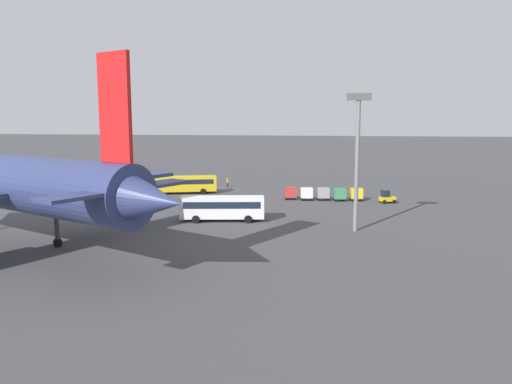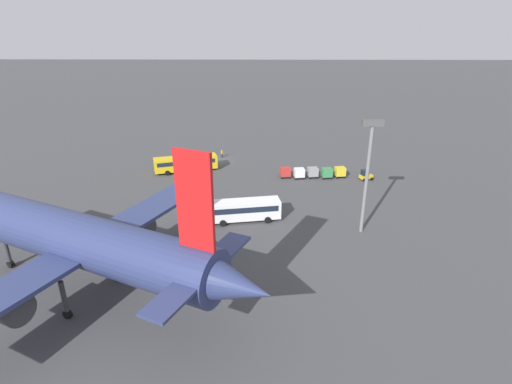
{
  "view_description": "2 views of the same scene",
  "coord_description": "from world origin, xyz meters",
  "px_view_note": "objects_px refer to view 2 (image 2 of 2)",
  "views": [
    {
      "loc": [
        -21.51,
        91.72,
        13.32
      ],
      "look_at": [
        -11.38,
        30.34,
        4.13
      ],
      "focal_mm": 35.0,
      "sensor_mm": 36.0,
      "label": 1
    },
    {
      "loc": [
        -9.42,
        83.6,
        27.25
      ],
      "look_at": [
        -8.46,
        27.1,
        3.9
      ],
      "focal_mm": 28.0,
      "sensor_mm": 36.0,
      "label": 2
    }
  ],
  "objects_px": {
    "cargo_cart_yellow": "(340,172)",
    "cargo_cart_grey": "(313,172)",
    "cargo_cart_green": "(327,173)",
    "baggage_tug": "(366,175)",
    "shuttle_bus_far": "(244,209)",
    "shuttle_bus_near": "(186,163)",
    "cargo_cart_white": "(299,173)",
    "worker_person": "(222,154)",
    "cargo_cart_red": "(285,172)",
    "airplane": "(76,239)"
  },
  "relations": [
    {
      "from": "shuttle_bus_far",
      "to": "cargo_cart_green",
      "type": "xyz_separation_m",
      "value": [
        -15.23,
        -18.58,
        -0.72
      ]
    },
    {
      "from": "worker_person",
      "to": "cargo_cart_yellow",
      "type": "relative_size",
      "value": 0.78
    },
    {
      "from": "shuttle_bus_near",
      "to": "airplane",
      "type": "bearing_deg",
      "value": 66.88
    },
    {
      "from": "airplane",
      "to": "worker_person",
      "type": "bearing_deg",
      "value": -76.66
    },
    {
      "from": "shuttle_bus_far",
      "to": "cargo_cart_white",
      "type": "distance_m",
      "value": 20.85
    },
    {
      "from": "baggage_tug",
      "to": "cargo_cart_white",
      "type": "height_order",
      "value": "baggage_tug"
    },
    {
      "from": "cargo_cart_red",
      "to": "cargo_cart_green",
      "type": "bearing_deg",
      "value": 178.28
    },
    {
      "from": "shuttle_bus_far",
      "to": "cargo_cart_white",
      "type": "bearing_deg",
      "value": -128.46
    },
    {
      "from": "cargo_cart_red",
      "to": "cargo_cart_grey",
      "type": "bearing_deg",
      "value": -179.42
    },
    {
      "from": "shuttle_bus_far",
      "to": "baggage_tug",
      "type": "height_order",
      "value": "shuttle_bus_far"
    },
    {
      "from": "cargo_cart_yellow",
      "to": "cargo_cart_green",
      "type": "distance_m",
      "value": 2.75
    },
    {
      "from": "shuttle_bus_near",
      "to": "cargo_cart_yellow",
      "type": "relative_size",
      "value": 5.77
    },
    {
      "from": "worker_person",
      "to": "cargo_cart_green",
      "type": "distance_m",
      "value": 25.36
    },
    {
      "from": "airplane",
      "to": "cargo_cart_white",
      "type": "relative_size",
      "value": 18.98
    },
    {
      "from": "shuttle_bus_far",
      "to": "worker_person",
      "type": "xyz_separation_m",
      "value": [
        6.43,
        -31.78,
        -1.04
      ]
    },
    {
      "from": "shuttle_bus_near",
      "to": "cargo_cart_red",
      "type": "height_order",
      "value": "shuttle_bus_near"
    },
    {
      "from": "shuttle_bus_near",
      "to": "cargo_cart_grey",
      "type": "bearing_deg",
      "value": 154.26
    },
    {
      "from": "cargo_cart_grey",
      "to": "shuttle_bus_near",
      "type": "bearing_deg",
      "value": -7.76
    },
    {
      "from": "shuttle_bus_near",
      "to": "shuttle_bus_far",
      "type": "relative_size",
      "value": 1.15
    },
    {
      "from": "shuttle_bus_far",
      "to": "worker_person",
      "type": "distance_m",
      "value": 32.44
    },
    {
      "from": "shuttle_bus_far",
      "to": "cargo_cart_red",
      "type": "xyz_separation_m",
      "value": [
        -7.19,
        -18.82,
        -0.72
      ]
    },
    {
      "from": "shuttle_bus_near",
      "to": "worker_person",
      "type": "bearing_deg",
      "value": -142.35
    },
    {
      "from": "worker_person",
      "to": "shuttle_bus_far",
      "type": "bearing_deg",
      "value": 101.43
    },
    {
      "from": "baggage_tug",
      "to": "airplane",
      "type": "bearing_deg",
      "value": 22.25
    },
    {
      "from": "cargo_cart_green",
      "to": "cargo_cart_yellow",
      "type": "bearing_deg",
      "value": -167.26
    },
    {
      "from": "airplane",
      "to": "baggage_tug",
      "type": "distance_m",
      "value": 53.88
    },
    {
      "from": "shuttle_bus_far",
      "to": "cargo_cart_red",
      "type": "bearing_deg",
      "value": -121.1
    },
    {
      "from": "shuttle_bus_far",
      "to": "cargo_cart_red",
      "type": "distance_m",
      "value": 20.16
    },
    {
      "from": "baggage_tug",
      "to": "shuttle_bus_far",
      "type": "bearing_deg",
      "value": 17.59
    },
    {
      "from": "airplane",
      "to": "cargo_cart_green",
      "type": "distance_m",
      "value": 49.3
    },
    {
      "from": "cargo_cart_grey",
      "to": "shuttle_bus_far",
      "type": "bearing_deg",
      "value": 56.38
    },
    {
      "from": "cargo_cart_green",
      "to": "cargo_cart_grey",
      "type": "bearing_deg",
      "value": -6.29
    },
    {
      "from": "baggage_tug",
      "to": "cargo_cart_red",
      "type": "height_order",
      "value": "baggage_tug"
    },
    {
      "from": "airplane",
      "to": "cargo_cart_grey",
      "type": "bearing_deg",
      "value": -103.1
    },
    {
      "from": "shuttle_bus_near",
      "to": "cargo_cart_red",
      "type": "bearing_deg",
      "value": 152.07
    },
    {
      "from": "shuttle_bus_far",
      "to": "cargo_cart_green",
      "type": "distance_m",
      "value": 24.03
    },
    {
      "from": "cargo_cart_yellow",
      "to": "cargo_cart_grey",
      "type": "distance_m",
      "value": 5.37
    },
    {
      "from": "airplane",
      "to": "shuttle_bus_near",
      "type": "relative_size",
      "value": 3.29
    },
    {
      "from": "cargo_cart_yellow",
      "to": "cargo_cart_white",
      "type": "bearing_deg",
      "value": 5.85
    },
    {
      "from": "airplane",
      "to": "cargo_cart_red",
      "type": "height_order",
      "value": "airplane"
    },
    {
      "from": "worker_person",
      "to": "cargo_cart_grey",
      "type": "bearing_deg",
      "value": 145.78
    },
    {
      "from": "cargo_cart_yellow",
      "to": "cargo_cart_grey",
      "type": "bearing_deg",
      "value": 3.32
    },
    {
      "from": "airplane",
      "to": "shuttle_bus_near",
      "type": "xyz_separation_m",
      "value": [
        -3.69,
        -40.99,
        -5.12
      ]
    },
    {
      "from": "worker_person",
      "to": "cargo_cart_grey",
      "type": "distance_m",
      "value": 22.95
    },
    {
      "from": "airplane",
      "to": "worker_person",
      "type": "distance_m",
      "value": 51.8
    },
    {
      "from": "baggage_tug",
      "to": "cargo_cart_red",
      "type": "bearing_deg",
      "value": -24.29
    },
    {
      "from": "cargo_cart_yellow",
      "to": "baggage_tug",
      "type": "bearing_deg",
      "value": 164.26
    },
    {
      "from": "baggage_tug",
      "to": "worker_person",
      "type": "height_order",
      "value": "baggage_tug"
    },
    {
      "from": "worker_person",
      "to": "cargo_cart_yellow",
      "type": "distance_m",
      "value": 27.41
    },
    {
      "from": "cargo_cart_green",
      "to": "cargo_cart_white",
      "type": "bearing_deg",
      "value": 2.33
    }
  ]
}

